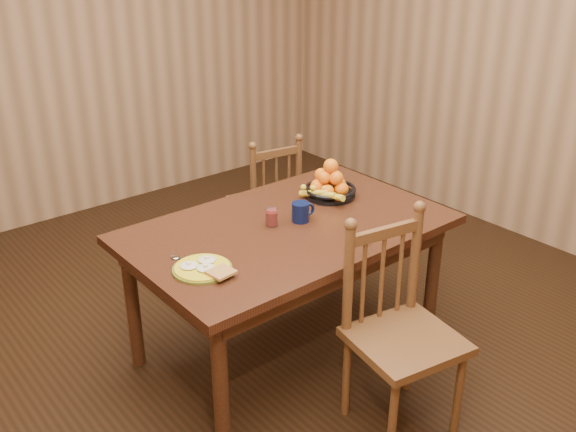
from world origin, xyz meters
TOP-DOWN VIEW (x-y plane):
  - room at (0.00, 0.00)m, footprint 4.52×5.02m
  - dining_table at (0.00, 0.00)m, footprint 1.60×1.00m
  - chair_far at (0.54, 0.88)m, footprint 0.47×0.45m
  - chair_near at (0.04, -0.74)m, footprint 0.52×0.50m
  - breakfast_plate at (-0.58, -0.12)m, footprint 0.26×0.29m
  - fork at (0.17, -0.32)m, footprint 0.04×0.18m
  - spoon at (-0.62, 0.03)m, footprint 0.04×0.16m
  - coffee_mug at (0.08, -0.00)m, footprint 0.13×0.09m
  - juice_glass at (-0.07, 0.05)m, footprint 0.06×0.06m
  - fruit_bowl at (0.41, 0.14)m, footprint 0.32×0.32m

SIDE VIEW (x-z plane):
  - chair_far at x=0.54m, z-range -0.01..0.88m
  - chair_near at x=0.04m, z-range -0.01..0.98m
  - dining_table at x=0.00m, z-range 0.29..1.04m
  - fork at x=0.17m, z-range 0.75..0.76m
  - spoon at x=-0.62m, z-range 0.75..0.76m
  - breakfast_plate at x=-0.58m, z-range 0.74..0.78m
  - juice_glass at x=-0.07m, z-range 0.75..0.84m
  - coffee_mug at x=0.08m, z-range 0.75..0.85m
  - fruit_bowl at x=0.41m, z-range 0.70..0.93m
  - room at x=0.00m, z-range -0.01..2.71m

